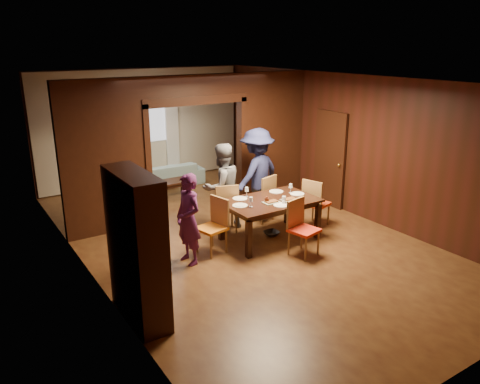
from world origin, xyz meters
TOP-DOWN VIEW (x-y plane):
  - floor at (0.00, 0.00)m, footprint 9.00×9.00m
  - ceiling at (0.00, 0.00)m, footprint 5.50×9.00m
  - room_walls at (0.00, 1.89)m, footprint 5.52×9.01m
  - person_purple at (-1.24, -0.41)m, footprint 0.42×0.59m
  - person_grey at (-0.03, 0.56)m, footprint 0.88×0.72m
  - person_navy at (0.90, 0.71)m, footprint 1.36×1.02m
  - sofa at (0.24, 3.85)m, footprint 1.97×0.85m
  - serving_bowl at (0.58, -0.24)m, footprint 0.29×0.29m
  - dining_table at (0.46, -0.35)m, footprint 1.71×1.06m
  - coffee_table at (0.03, 2.88)m, footprint 0.80×0.50m
  - chair_left at (-0.75, -0.29)m, footprint 0.53×0.53m
  - chair_right at (1.63, -0.31)m, footprint 0.55×0.55m
  - chair_far_l at (-0.03, 0.45)m, footprint 0.56×0.56m
  - chair_far_r at (0.87, 0.52)m, footprint 0.54×0.54m
  - chair_near at (0.53, -1.22)m, footprint 0.53×0.53m
  - hutch at (-2.53, -1.50)m, footprint 0.40×1.20m
  - door_right at (2.70, 0.50)m, footprint 0.06×0.90m
  - window_far at (0.00, 4.44)m, footprint 1.20×0.03m
  - curtain_left at (-0.75, 4.40)m, footprint 0.35×0.06m
  - curtain_right at (0.75, 4.40)m, footprint 0.35×0.06m
  - plate_left at (-0.18, -0.31)m, footprint 0.27×0.27m
  - plate_far_l at (0.03, 0.01)m, footprint 0.27×0.27m
  - plate_far_r at (0.84, -0.01)m, footprint 0.27×0.27m
  - plate_right at (1.09, -0.34)m, footprint 0.27×0.27m
  - plate_near at (0.44, -0.69)m, footprint 0.27×0.27m
  - platter_a at (0.38, -0.48)m, footprint 0.30×0.20m
  - platter_b at (0.74, -0.54)m, footprint 0.30×0.20m
  - wineglass_left at (-0.05, -0.46)m, footprint 0.08×0.08m
  - wineglass_far at (0.21, 0.06)m, footprint 0.08×0.08m
  - wineglass_right at (1.03, -0.22)m, footprint 0.08×0.08m
  - tumbler at (0.54, -0.64)m, footprint 0.07×0.07m
  - condiment_jar at (0.32, -0.42)m, footprint 0.08×0.08m

SIDE VIEW (x-z plane):
  - floor at x=0.00m, z-range 0.00..0.00m
  - coffee_table at x=0.03m, z-range 0.00..0.40m
  - sofa at x=0.24m, z-range 0.00..0.57m
  - dining_table at x=0.46m, z-range 0.00..0.76m
  - chair_left at x=-0.75m, z-range 0.00..0.97m
  - chair_right at x=1.63m, z-range 0.00..0.97m
  - chair_far_l at x=-0.03m, z-range 0.00..0.97m
  - chair_far_r at x=0.87m, z-range 0.00..0.97m
  - chair_near at x=0.53m, z-range 0.00..0.97m
  - person_purple at x=-1.24m, z-range 0.00..1.53m
  - plate_left at x=-0.18m, z-range 0.76..0.77m
  - plate_far_l at x=0.03m, z-range 0.76..0.77m
  - plate_far_r at x=0.84m, z-range 0.76..0.77m
  - plate_right at x=1.09m, z-range 0.76..0.77m
  - plate_near at x=0.44m, z-range 0.76..0.77m
  - platter_a at x=0.38m, z-range 0.76..0.80m
  - platter_b at x=0.74m, z-range 0.76..0.80m
  - serving_bowl at x=0.58m, z-range 0.76..0.83m
  - condiment_jar at x=0.32m, z-range 0.76..0.87m
  - tumbler at x=0.54m, z-range 0.76..0.90m
  - wineglass_left at x=-0.05m, z-range 0.76..0.94m
  - wineglass_far at x=0.21m, z-range 0.76..0.94m
  - wineglass_right at x=1.03m, z-range 0.76..0.94m
  - person_grey at x=-0.03m, z-range 0.00..1.70m
  - person_navy at x=0.90m, z-range 0.00..1.87m
  - hutch at x=-2.53m, z-range 0.00..2.00m
  - door_right at x=2.70m, z-range 0.00..2.10m
  - curtain_left at x=-0.75m, z-range 0.05..2.45m
  - curtain_right at x=0.75m, z-range 0.05..2.45m
  - room_walls at x=0.00m, z-range 0.06..2.96m
  - window_far at x=0.00m, z-range 1.05..2.35m
  - ceiling at x=0.00m, z-range 2.89..2.91m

